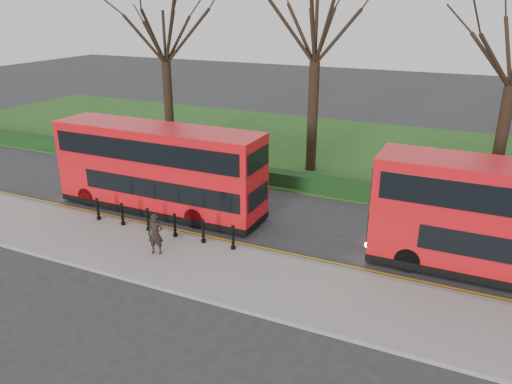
% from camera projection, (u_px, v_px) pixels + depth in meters
% --- Properties ---
extents(ground, '(120.00, 120.00, 0.00)m').
position_uv_depth(ground, '(195.00, 228.00, 22.42)').
color(ground, '#28282B').
rests_on(ground, ground).
extents(pavement, '(60.00, 4.00, 0.15)m').
position_uv_depth(pavement, '(156.00, 255.00, 19.85)').
color(pavement, gray).
rests_on(pavement, ground).
extents(kerb, '(60.00, 0.25, 0.16)m').
position_uv_depth(kerb, '(183.00, 235.00, 21.55)').
color(kerb, slate).
rests_on(kerb, ground).
extents(grass_verge, '(60.00, 18.00, 0.06)m').
position_uv_depth(grass_verge, '(307.00, 146.00, 35.13)').
color(grass_verge, '#204B19').
rests_on(grass_verge, ground).
extents(hedge, '(60.00, 0.90, 0.80)m').
position_uv_depth(hedge, '(258.00, 175.00, 28.04)').
color(hedge, black).
rests_on(hedge, ground).
extents(yellow_line_outer, '(60.00, 0.10, 0.01)m').
position_uv_depth(yellow_line_outer, '(187.00, 234.00, 21.83)').
color(yellow_line_outer, yellow).
rests_on(yellow_line_outer, ground).
extents(yellow_line_inner, '(60.00, 0.10, 0.01)m').
position_uv_depth(yellow_line_inner, '(189.00, 232.00, 22.00)').
color(yellow_line_inner, yellow).
rests_on(yellow_line_inner, ground).
extents(tree_left, '(6.88, 6.88, 10.75)m').
position_uv_depth(tree_left, '(164.00, 31.00, 31.26)').
color(tree_left, black).
rests_on(tree_left, ground).
extents(tree_mid, '(7.42, 7.42, 11.60)m').
position_uv_depth(tree_mid, '(316.00, 23.00, 27.11)').
color(tree_mid, black).
rests_on(tree_mid, ground).
extents(bollard_row, '(7.10, 0.15, 1.00)m').
position_uv_depth(bollard_row, '(161.00, 223.00, 21.38)').
color(bollard_row, black).
rests_on(bollard_row, pavement).
extents(bus_lead, '(10.42, 2.39, 4.14)m').
position_uv_depth(bus_lead, '(158.00, 169.00, 23.62)').
color(bus_lead, red).
rests_on(bus_lead, ground).
extents(pedestrian, '(0.70, 0.57, 1.66)m').
position_uv_depth(pedestrian, '(156.00, 234.00, 19.56)').
color(pedestrian, black).
rests_on(pedestrian, pavement).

